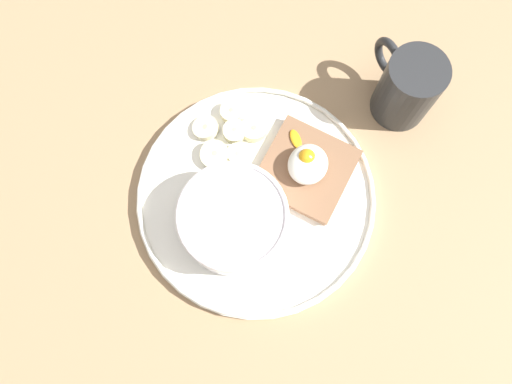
# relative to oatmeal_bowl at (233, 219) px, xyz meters

# --- Properties ---
(ground_plane) EXTENTS (1.20, 1.20, 0.02)m
(ground_plane) POSITION_rel_oatmeal_bowl_xyz_m (-0.04, 0.01, -0.05)
(ground_plane) COLOR #A0805B
(ground_plane) RESTS_ON ground
(plate) EXTENTS (0.29, 0.29, 0.02)m
(plate) POSITION_rel_oatmeal_bowl_xyz_m (-0.04, 0.01, -0.03)
(plate) COLOR white
(plate) RESTS_ON ground_plane
(oatmeal_bowl) EXTENTS (0.12, 0.12, 0.05)m
(oatmeal_bowl) POSITION_rel_oatmeal_bowl_xyz_m (0.00, 0.00, 0.00)
(oatmeal_bowl) COLOR white
(oatmeal_bowl) RESTS_ON plate
(toast_slice) EXTENTS (0.11, 0.11, 0.01)m
(toast_slice) POSITION_rel_oatmeal_bowl_xyz_m (-0.10, 0.05, -0.02)
(toast_slice) COLOR #855F43
(toast_slice) RESTS_ON plate
(poached_egg) EXTENTS (0.07, 0.06, 0.03)m
(poached_egg) POSITION_rel_oatmeal_bowl_xyz_m (-0.10, 0.05, 0.00)
(poached_egg) COLOR white
(poached_egg) RESTS_ON toast_slice
(banana_slice_front) EXTENTS (0.04, 0.04, 0.02)m
(banana_slice_front) POSITION_rel_oatmeal_bowl_xyz_m (-0.08, -0.03, -0.02)
(banana_slice_front) COLOR beige
(banana_slice_front) RESTS_ON plate
(banana_slice_left) EXTENTS (0.04, 0.04, 0.02)m
(banana_slice_left) POSITION_rel_oatmeal_bowl_xyz_m (-0.10, -0.05, -0.02)
(banana_slice_left) COLOR beige
(banana_slice_left) RESTS_ON plate
(banana_slice_back) EXTENTS (0.05, 0.04, 0.02)m
(banana_slice_back) POSITION_rel_oatmeal_bowl_xyz_m (-0.07, -0.06, -0.02)
(banana_slice_back) COLOR beige
(banana_slice_back) RESTS_ON plate
(banana_slice_right) EXTENTS (0.04, 0.04, 0.01)m
(banana_slice_right) POSITION_rel_oatmeal_bowl_xyz_m (-0.09, -0.09, -0.02)
(banana_slice_right) COLOR beige
(banana_slice_right) RESTS_ON plate
(banana_slice_inner) EXTENTS (0.03, 0.03, 0.01)m
(banana_slice_inner) POSITION_rel_oatmeal_bowl_xyz_m (-0.13, -0.07, -0.02)
(banana_slice_inner) COLOR beige
(banana_slice_inner) RESTS_ON plate
(banana_slice_outer) EXTENTS (0.05, 0.05, 0.01)m
(banana_slice_outer) POSITION_rel_oatmeal_bowl_xyz_m (-0.12, -0.03, -0.02)
(banana_slice_outer) COLOR beige
(banana_slice_outer) RESTS_ON plate
(coffee_mug) EXTENTS (0.08, 0.10, 0.09)m
(coffee_mug) POSITION_rel_oatmeal_bowl_xyz_m (-0.23, 0.12, 0.01)
(coffee_mug) COLOR #292A2C
(coffee_mug) RESTS_ON ground_plane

